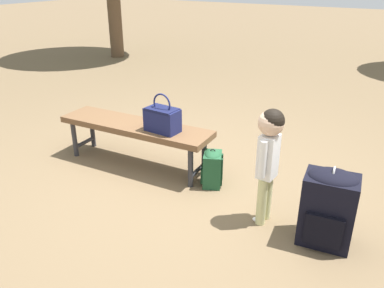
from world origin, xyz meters
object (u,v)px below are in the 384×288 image
object	(u,v)px
park_bench	(135,129)
backpack_small	(212,167)
backpack_large	(328,206)
handbag	(162,119)
child_standing	(269,149)

from	to	relation	value
park_bench	backpack_small	world-z (taller)	park_bench
park_bench	backpack_large	size ratio (longest dim) A/B	2.62
handbag	backpack_small	xyz separation A→B (m)	(0.51, 0.05, -0.39)
park_bench	backpack_small	xyz separation A→B (m)	(0.86, 0.03, -0.21)
park_bench	child_standing	xyz separation A→B (m)	(1.48, -0.25, 0.24)
handbag	child_standing	bearing A→B (deg)	-11.84
backpack_large	park_bench	bearing A→B (deg)	172.30
backpack_large	backpack_small	size ratio (longest dim) A/B	1.69
handbag	backpack_large	xyz separation A→B (m)	(1.61, -0.25, -0.27)
handbag	backpack_large	size ratio (longest dim) A/B	0.59
child_standing	backpack_large	bearing A→B (deg)	-1.32
child_standing	backpack_large	xyz separation A→B (m)	(0.48, -0.01, -0.32)
handbag	backpack_small	world-z (taller)	handbag
backpack_small	backpack_large	bearing A→B (deg)	-15.18
backpack_large	backpack_small	world-z (taller)	backpack_large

